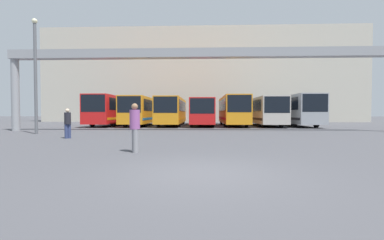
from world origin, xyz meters
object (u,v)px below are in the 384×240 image
pedestrian_near_left (68,123)px  bus_slot_3 (202,111)px  bus_slot_2 (172,110)px  lamp_post (35,71)px  bus_slot_5 (263,110)px  bus_slot_4 (233,109)px  bus_slot_0 (113,109)px  bus_slot_1 (142,110)px  pedestrian_near_center (135,126)px  bus_slot_6 (295,109)px

pedestrian_near_left → bus_slot_3: bearing=17.3°
bus_slot_2 → lamp_post: size_ratio=1.40×
bus_slot_5 → pedestrian_near_left: bus_slot_5 is taller
bus_slot_4 → lamp_post: 19.41m
bus_slot_0 → pedestrian_near_left: bearing=-79.9°
bus_slot_1 → bus_slot_2: bus_slot_1 is taller
bus_slot_1 → bus_slot_2: 3.49m
bus_slot_0 → pedestrian_near_center: size_ratio=6.03×
bus_slot_5 → lamp_post: bearing=-146.7°
bus_slot_0 → bus_slot_5: bus_slot_0 is taller
pedestrian_near_left → pedestrian_near_center: (5.24, -5.03, 0.06)m
bus_slot_2 → bus_slot_6: size_ratio=1.09×
bus_slot_4 → lamp_post: (-15.06, -11.98, 2.48)m
pedestrian_near_left → pedestrian_near_center: size_ratio=0.94×
bus_slot_1 → pedestrian_near_center: size_ratio=5.93×
bus_slot_2 → pedestrian_near_center: (0.96, -20.30, -0.83)m
bus_slot_0 → pedestrian_near_center: 21.72m
bus_slot_5 → bus_slot_6: (3.49, -0.31, 0.13)m
bus_slot_1 → bus_slot_2: bearing=3.1°
bus_slot_6 → pedestrian_near_left: (-18.22, -14.82, -1.01)m
bus_slot_2 → pedestrian_near_center: bearing=-87.3°
bus_slot_0 → bus_slot_1: (3.49, -0.09, -0.09)m
bus_slot_1 → bus_slot_6: bearing=-0.9°
bus_slot_5 → pedestrian_near_center: 22.30m
bus_slot_0 → bus_slot_2: bus_slot_0 is taller
bus_slot_4 → lamp_post: size_ratio=1.32×
bus_slot_0 → pedestrian_near_center: bearing=-68.6°
bus_slot_3 → pedestrian_near_left: 17.26m
bus_slot_3 → pedestrian_near_left: (-7.76, -15.39, -0.80)m
pedestrian_near_left → bus_slot_5: bearing=-0.1°
bus_slot_0 → pedestrian_near_left: (2.69, -15.17, -1.00)m
bus_slot_2 → pedestrian_near_left: 15.88m
pedestrian_near_center → bus_slot_0: bearing=-3.4°
bus_slot_2 → bus_slot_5: bus_slot_2 is taller
bus_slot_4 → bus_slot_5: bus_slot_4 is taller
bus_slot_3 → lamp_post: (-11.58, -12.43, 2.65)m
bus_slot_0 → lamp_post: size_ratio=1.38×
bus_slot_1 → pedestrian_near_left: size_ratio=6.29×
bus_slot_1 → pedestrian_near_left: bearing=-93.0°
bus_slot_4 → bus_slot_5: bearing=3.0°
bus_slot_4 → bus_slot_6: size_ratio=1.03×
bus_slot_2 → bus_slot_5: 10.46m
bus_slot_3 → bus_slot_5: 6.98m
bus_slot_5 → bus_slot_6: 3.50m
lamp_post → bus_slot_0: bearing=84.8°
bus_slot_6 → bus_slot_1: bearing=179.1°
bus_slot_3 → pedestrian_near_center: 20.59m
bus_slot_1 → pedestrian_near_center: bearing=-77.5°
lamp_post → pedestrian_near_center: bearing=-41.4°
bus_slot_5 → lamp_post: (-18.55, -12.17, 2.56)m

